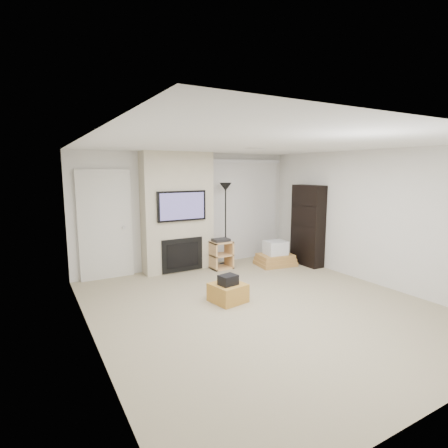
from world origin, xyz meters
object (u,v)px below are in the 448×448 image
ottoman (228,293)px  floor_lamp (226,201)px  box_stack (275,256)px  bookshelf (308,225)px  av_stand (221,253)px

ottoman → floor_lamp: (1.07, 1.94, 1.31)m
box_stack → bookshelf: 1.00m
floor_lamp → av_stand: 1.15m
av_stand → bookshelf: bearing=-20.5°
box_stack → bookshelf: bearing=-25.2°
floor_lamp → box_stack: (0.98, -0.55, -1.25)m
ottoman → box_stack: size_ratio=0.55×
av_stand → bookshelf: 2.05m
box_stack → floor_lamp: bearing=150.4°
box_stack → av_stand: bearing=162.2°
ottoman → bookshelf: (2.71, 1.07, 0.75)m
av_stand → bookshelf: (1.85, -0.69, 0.55)m
bookshelf → box_stack: bearing=154.8°
floor_lamp → box_stack: floor_lamp is taller
floor_lamp → av_stand: size_ratio=2.81×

